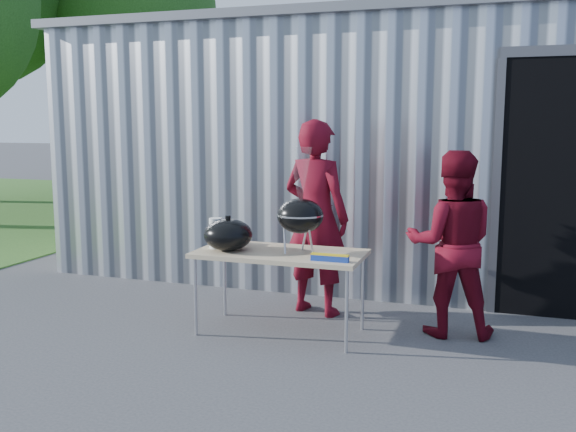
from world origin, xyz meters
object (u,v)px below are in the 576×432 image
(folding_table, at_px, (280,256))
(person_cook, at_px, (316,218))
(kettle_grill, at_px, (300,206))
(person_bystander, at_px, (451,244))

(folding_table, relative_size, person_cook, 0.78)
(kettle_grill, height_order, person_cook, person_cook)
(kettle_grill, bearing_deg, person_bystander, 19.99)
(folding_table, height_order, person_bystander, person_bystander)
(folding_table, xyz_separation_m, kettle_grill, (0.19, -0.01, 0.46))
(kettle_grill, relative_size, person_bystander, 0.56)
(folding_table, bearing_deg, kettle_grill, -1.80)
(folding_table, height_order, kettle_grill, kettle_grill)
(person_cook, bearing_deg, kettle_grill, 109.90)
(person_cook, relative_size, person_bystander, 1.16)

